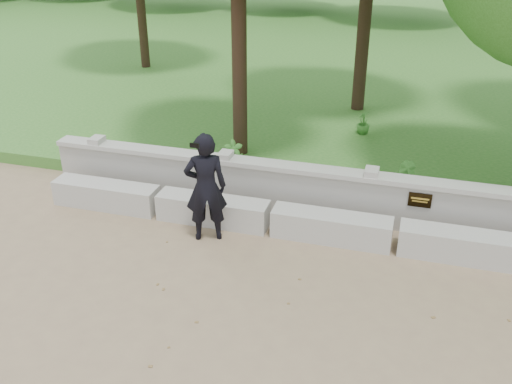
# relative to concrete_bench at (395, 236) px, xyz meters

# --- Properties ---
(ground) EXTENTS (80.00, 80.00, 0.00)m
(ground) POSITION_rel_concrete_bench_xyz_m (-0.00, -1.90, -0.22)
(ground) COLOR #8C7756
(ground) RESTS_ON ground
(lawn) EXTENTS (40.00, 22.00, 0.25)m
(lawn) POSITION_rel_concrete_bench_xyz_m (-0.00, 12.10, -0.10)
(lawn) COLOR #2D6822
(lawn) RESTS_ON ground
(concrete_bench) EXTENTS (11.90, 0.45, 0.45)m
(concrete_bench) POSITION_rel_concrete_bench_xyz_m (0.00, 0.00, 0.00)
(concrete_bench) COLOR #AAA8A0
(concrete_bench) RESTS_ON ground
(parapet_wall) EXTENTS (12.50, 0.35, 0.90)m
(parapet_wall) POSITION_rel_concrete_bench_xyz_m (0.00, 0.70, 0.24)
(parapet_wall) COLOR #9F9E97
(parapet_wall) RESTS_ON ground
(man_main) EXTENTS (0.77, 0.72, 1.79)m
(man_main) POSITION_rel_concrete_bench_xyz_m (-2.91, -0.49, 0.67)
(man_main) COLOR black
(man_main) RESTS_ON ground
(shrub_a) EXTENTS (0.44, 0.41, 0.69)m
(shrub_a) POSITION_rel_concrete_bench_xyz_m (-3.09, 1.40, 0.37)
(shrub_a) COLOR #347026
(shrub_a) RESTS_ON lawn
(shrub_b) EXTENTS (0.44, 0.44, 0.63)m
(shrub_b) POSITION_rel_concrete_bench_xyz_m (0.05, 1.40, 0.34)
(shrub_b) COLOR #347026
(shrub_b) RESTS_ON lawn
(shrub_d) EXTENTS (0.31, 0.33, 0.52)m
(shrub_d) POSITION_rel_concrete_bench_xyz_m (-1.02, 4.27, 0.29)
(shrub_d) COLOR #347026
(shrub_d) RESTS_ON lawn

